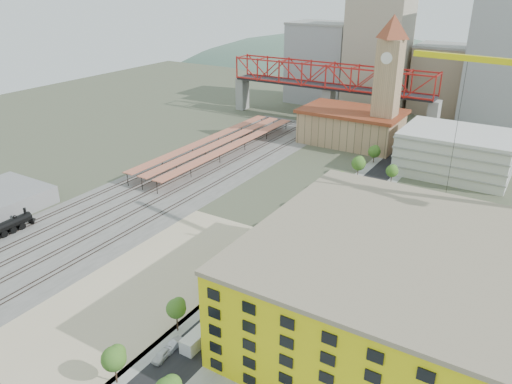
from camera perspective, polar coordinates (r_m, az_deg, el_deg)
The scene contains 29 objects.
ground at distance 128.20m, azimuth -1.02°, elevation -4.33°, with size 400.00×400.00×0.00m, color #474C38.
ballast_strip at distance 160.60m, azimuth -8.48°, elevation 1.37°, with size 36.00×165.00×0.06m, color #605E59.
dirt_lot at distance 109.25m, azimuth -11.94°, elevation -10.29°, with size 28.00×67.00×0.06m, color tan.
street_asphalt at distance 133.41m, azimuth 8.30°, elevation -3.40°, with size 12.00×170.00×0.06m, color black.
sidewalk_west at distance 135.39m, azimuth 6.18°, elevation -2.87°, with size 3.00×170.00×0.04m, color gray.
sidewalk_east at distance 131.64m, azimuth 10.49°, elevation -3.96°, with size 3.00×170.00×0.04m, color gray.
construction_pad at distance 97.53m, azimuth 15.73°, elevation -15.40°, with size 50.00×90.00×0.06m, color gray.
rail_tracks at distance 161.66m, azimuth -8.97°, elevation 1.54°, with size 26.56×160.00×0.18m.
platform_canopies at distance 182.45m, azimuth -4.25°, elevation 5.62°, with size 16.00×80.00×4.12m.
station_hall at distance 196.60m, azimuth 10.82°, elevation 7.41°, with size 38.00×24.00×13.10m.
clock_tower at distance 185.80m, azimuth 14.93°, elevation 13.10°, with size 12.00×12.00×52.00m.
parking_garage at distance 175.31m, azimuth 21.89°, elevation 4.24°, with size 34.00×26.00×14.00m, color silver.
truss_bridge at distance 221.90m, azimuth 8.42°, elevation 12.63°, with size 94.00×9.60×25.60m.
construction_building at distance 92.65m, azimuth 14.57°, elevation -10.37°, with size 44.60×50.60×18.80m.
street_trees at distance 125.29m, azimuth 6.43°, elevation -5.20°, with size 15.40×124.40×8.00m.
skyline at distance 246.37m, azimuth 19.25°, elevation 13.62°, with size 133.00×46.00×60.00m.
distant_hills at distance 381.92m, azimuth 26.94°, elevation -0.57°, with size 647.00×264.00×227.00m.
site_trailer_a at distance 92.64m, azimuth -6.15°, elevation -15.85°, with size 2.59×9.84×2.69m, color silver.
site_trailer_b at distance 101.47m, azimuth -1.34°, elevation -11.74°, with size 2.55×9.69×2.65m, color silver.
site_trailer_c at distance 105.21m, azimuth 0.29°, elevation -10.28°, with size 2.63×10.01×2.74m, color silver.
site_trailer_d at distance 114.64m, azimuth 3.66°, elevation -7.24°, with size 2.60×9.88×2.70m, color silver.
car_0 at distance 90.40m, azimuth -10.70°, elevation -17.86°, with size 1.75×4.35×1.48m, color silver.
car_1 at distance 92.06m, azimuth -9.40°, elevation -16.88°, with size 1.49×4.28×1.41m, color #ABAAB0.
car_2 at distance 114.30m, azimuth 1.72°, elevation -7.62°, with size 2.66×5.76×1.60m, color black.
car_3 at distance 124.04m, azimuth 4.68°, elevation -5.05°, with size 2.05×5.04×1.46m, color navy.
car_4 at distance 91.97m, azimuth -4.35°, elevation -16.62°, with size 1.70×4.23×1.44m, color white.
car_5 at distance 99.19m, azimuth -0.49°, elevation -13.16°, with size 1.38×3.96×1.31m, color gray.
car_6 at distance 120.62m, azimuth 6.88°, elevation -6.05°, with size 2.32×5.03×1.40m, color black.
car_7 at distance 139.91m, azimuth 10.99°, elevation -1.94°, with size 2.10×5.16×1.50m, color navy.
Camera 1 is at (61.53, -95.17, 59.93)m, focal length 35.00 mm.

